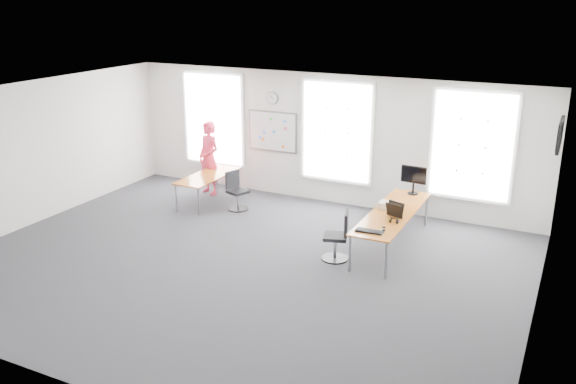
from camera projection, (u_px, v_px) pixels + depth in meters
The scene contains 24 objects.
floor at pixel (238, 265), 11.08m from camera, with size 10.00×10.00×0.00m, color #28282D.
ceiling at pixel (233, 100), 10.14m from camera, with size 10.00×10.00×0.00m, color white.
wall_back at pixel (325, 139), 14.02m from camera, with size 10.00×10.00×0.00m, color white.
wall_front at pixel (62, 278), 7.20m from camera, with size 10.00×10.00×0.00m, color white.
wall_left at pixel (30, 154), 12.71m from camera, with size 10.00×10.00×0.00m, color white.
wall_right at pixel (543, 234), 8.52m from camera, with size 10.00×10.00×0.00m, color white.
window_left at pixel (214, 119), 15.19m from camera, with size 1.60×0.06×2.20m, color silver.
window_mid at pixel (337, 132), 13.81m from camera, with size 1.60×0.06×2.20m, color silver.
window_right at pixel (472, 146), 12.55m from camera, with size 1.60×0.06×2.20m, color silver.
desk_right at pixel (392, 214), 11.67m from camera, with size 0.78×2.92×0.71m.
desk_left at pixel (208, 177), 14.19m from camera, with size 0.73×1.82×0.66m.
chair_right at pixel (338, 239), 11.18m from camera, with size 0.53×0.53×0.93m.
chair_left at pixel (236, 193), 13.82m from camera, with size 0.51×0.51×0.88m.
person at pixel (209, 158), 14.74m from camera, with size 0.65×0.43×1.79m, color #F23654.
whiteboard at pixel (272, 131), 14.55m from camera, with size 1.20×0.03×0.90m, color white.
wall_clock at pixel (272, 98), 14.30m from camera, with size 0.30×0.30×0.04m, color gray.
tv at pixel (560, 135), 10.85m from camera, with size 0.06×0.90×0.55m, color black.
keyboard at pixel (369, 231), 10.68m from camera, with size 0.49×0.17×0.02m, color black.
mouse at pixel (383, 230), 10.71m from camera, with size 0.07×0.12×0.04m, color black.
lens_cap at pixel (384, 227), 10.89m from camera, with size 0.07×0.07×0.01m, color black.
headphones at pixel (394, 221), 11.09m from camera, with size 0.17×0.09×0.10m.
laptop_sleeve at pixel (395, 210), 11.37m from camera, with size 0.36×0.29×0.28m.
paper_stack at pixel (388, 205), 11.85m from camera, with size 0.35×0.26×0.12m, color beige.
monitor at pixel (414, 177), 12.58m from camera, with size 0.54×0.22×0.60m.
Camera 1 is at (5.28, -8.67, 4.72)m, focal length 38.00 mm.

